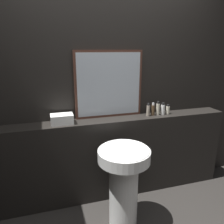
# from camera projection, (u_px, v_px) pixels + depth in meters

# --- Properties ---
(wall_back) EXTENTS (8.00, 0.06, 2.50)m
(wall_back) POSITION_uv_depth(u_px,v_px,m) (111.00, 89.00, 2.46)
(wall_back) COLOR black
(wall_back) RESTS_ON ground_plane
(vanity_counter) EXTENTS (2.69, 0.24, 0.94)m
(vanity_counter) POSITION_uv_depth(u_px,v_px,m) (115.00, 157.00, 2.54)
(vanity_counter) COLOR black
(vanity_counter) RESTS_ON ground_plane
(pedestal_sink) EXTENTS (0.48, 0.48, 0.82)m
(pedestal_sink) POSITION_uv_depth(u_px,v_px,m) (124.00, 180.00, 2.05)
(pedestal_sink) COLOR white
(pedestal_sink) RESTS_ON ground_plane
(mirror) EXTENTS (0.75, 0.03, 0.73)m
(mirror) POSITION_uv_depth(u_px,v_px,m) (109.00, 85.00, 2.39)
(mirror) COLOR #47281E
(mirror) RESTS_ON vanity_counter
(towel_stack) EXTENTS (0.23, 0.15, 0.10)m
(towel_stack) POSITION_uv_depth(u_px,v_px,m) (62.00, 119.00, 2.24)
(towel_stack) COLOR white
(towel_stack) RESTS_ON vanity_counter
(shampoo_bottle) EXTENTS (0.04, 0.04, 0.15)m
(shampoo_bottle) POSITION_uv_depth(u_px,v_px,m) (148.00, 110.00, 2.50)
(shampoo_bottle) COLOR gray
(shampoo_bottle) RESTS_ON vanity_counter
(conditioner_bottle) EXTENTS (0.04, 0.04, 0.15)m
(conditioner_bottle) POSITION_uv_depth(u_px,v_px,m) (153.00, 110.00, 2.51)
(conditioner_bottle) COLOR #4C3823
(conditioner_bottle) RESTS_ON vanity_counter
(lotion_bottle) EXTENTS (0.04, 0.04, 0.16)m
(lotion_bottle) POSITION_uv_depth(u_px,v_px,m) (158.00, 109.00, 2.53)
(lotion_bottle) COLOR beige
(lotion_bottle) RESTS_ON vanity_counter
(body_wash_bottle) EXTENTS (0.05, 0.05, 0.14)m
(body_wash_bottle) POSITION_uv_depth(u_px,v_px,m) (163.00, 109.00, 2.55)
(body_wash_bottle) COLOR white
(body_wash_bottle) RESTS_ON vanity_counter
(hand_soap_bottle) EXTENTS (0.04, 0.04, 0.11)m
(hand_soap_bottle) POSITION_uv_depth(u_px,v_px,m) (168.00, 110.00, 2.57)
(hand_soap_bottle) COLOR beige
(hand_soap_bottle) RESTS_ON vanity_counter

